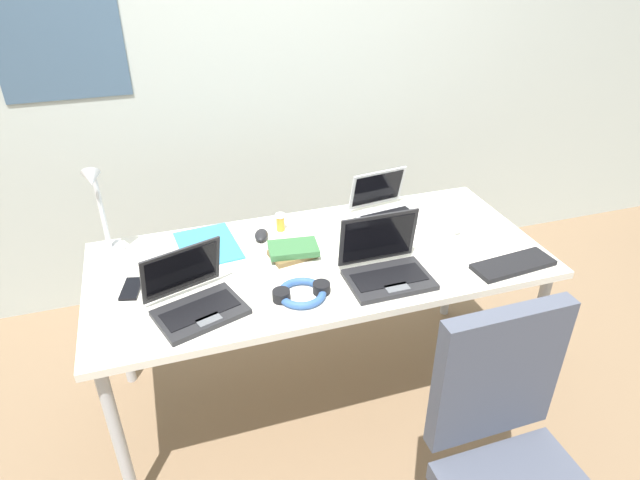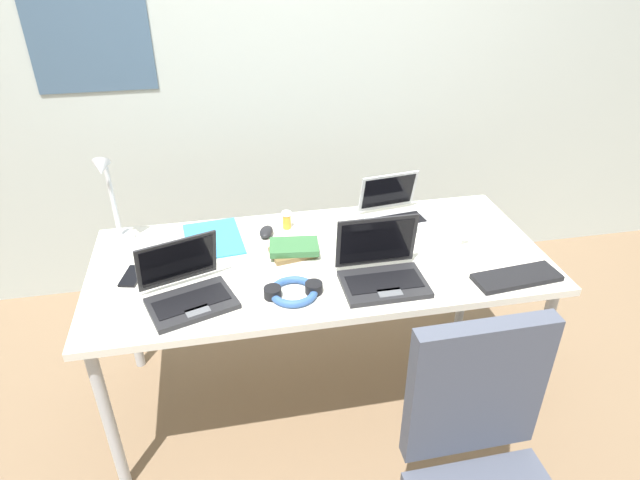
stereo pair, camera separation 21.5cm
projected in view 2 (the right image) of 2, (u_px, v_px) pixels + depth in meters
ground_plane at (320, 390)px, 2.57m from camera, size 12.00×12.00×0.00m
wall_back at (279, 54)px, 2.83m from camera, size 6.00×0.13×2.60m
desk at (320, 269)px, 2.22m from camera, size 1.80×0.80×0.74m
desk_lamp at (111, 200)px, 2.19m from camera, size 0.12×0.18×0.40m
laptop_by_keyboard at (187, 290)px, 1.93m from camera, size 0.36×0.33×0.22m
laptop_center at (382, 270)px, 2.03m from camera, size 0.31×0.24×0.23m
laptop_near_lamp at (395, 212)px, 2.43m from camera, size 0.30×0.26×0.20m
external_keyboard at (517, 277)px, 2.06m from camera, size 0.34×0.15×0.02m
computer_mouse at (266, 232)px, 2.34m from camera, size 0.08×0.11×0.03m
cell_phone at (132, 276)px, 2.08m from camera, size 0.09×0.15×0.01m
headphones at (293, 291)px, 1.97m from camera, size 0.21×0.18×0.04m
pill_bottle at (287, 220)px, 2.38m from camera, size 0.04×0.04×0.08m
book_stack at (294, 249)px, 2.20m from camera, size 0.21×0.15×0.05m
paper_folder_near_lamp at (213, 239)px, 2.31m from camera, size 0.26×0.33×0.01m
coffee_mug at (453, 237)px, 2.25m from camera, size 0.11×0.08×0.09m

